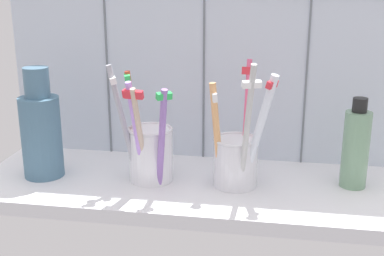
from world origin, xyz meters
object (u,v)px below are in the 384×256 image
at_px(toothbrush_cup_left, 148,150).
at_px(ceramic_vase, 41,131).
at_px(soap_bottle, 356,147).
at_px(toothbrush_cup_right, 237,156).

height_order(toothbrush_cup_left, ceramic_vase, toothbrush_cup_left).
height_order(toothbrush_cup_left, soap_bottle, toothbrush_cup_left).
bearing_deg(toothbrush_cup_right, soap_bottle, 10.44).
xyz_separation_m(toothbrush_cup_right, ceramic_vase, (-0.29, -0.00, 0.02)).
relative_size(toothbrush_cup_left, soap_bottle, 1.35).
bearing_deg(toothbrush_cup_left, toothbrush_cup_right, 0.76).
distance_m(toothbrush_cup_left, ceramic_vase, 0.16).
bearing_deg(toothbrush_cup_right, ceramic_vase, -179.10).
distance_m(toothbrush_cup_right, soap_bottle, 0.17).
height_order(toothbrush_cup_left, toothbrush_cup_right, toothbrush_cup_right).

